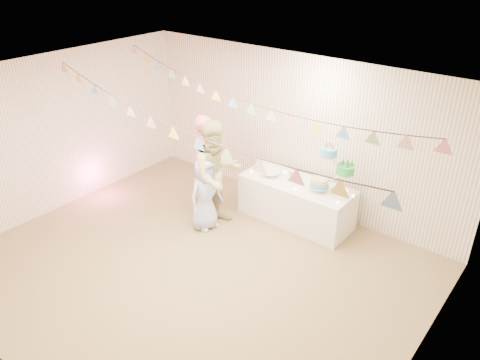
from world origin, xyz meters
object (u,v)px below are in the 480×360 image
Objects in this scene: table at (296,201)px; person_adult_a at (208,164)px; cake_stand at (332,166)px; person_adult_b at (216,175)px; person_child at (205,194)px.

table is 1.57m from person_adult_a.
cake_stand is 0.43× the size of person_adult_b.
person_adult_b reaches higher than cake_stand.
cake_stand is 1.77m from person_adult_b.
cake_stand reaches higher than person_child.
person_adult_a is at bearing 76.58° from person_adult_b.
person_adult_a is 0.95× the size of person_adult_b.
table is 1.54× the size of person_child.
person_adult_b is at bearing -15.21° from person_child.
person_child is at bearing -144.47° from cake_stand.
person_adult_a is at bearing -160.84° from cake_stand.
table is 0.96m from cake_stand.
person_adult_b reaches higher than table.
person_adult_a is at bearing 45.74° from person_child.
person_child reaches higher than table.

